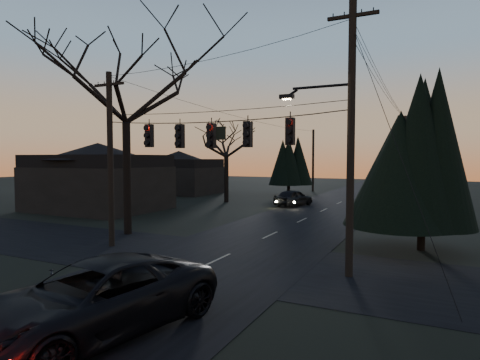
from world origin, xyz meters
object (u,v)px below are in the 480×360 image
at_px(bare_tree_left, 125,77).
at_px(utility_pole_left, 112,246).
at_px(sedan_oncoming_a, 293,198).
at_px(utility_pole_far_r, 404,202).
at_px(suv_near, 96,299).
at_px(utility_pole_far_l, 313,191).
at_px(evergreen_right, 423,158).
at_px(utility_pole_right, 349,277).

bearing_deg(bare_tree_left, utility_pole_left, -62.14).
relative_size(bare_tree_left, sedan_oncoming_a, 2.90).
xyz_separation_m(utility_pole_far_r, suv_near, (-4.70, -35.63, 0.89)).
xyz_separation_m(utility_pole_far_l, evergreen_right, (13.74, -30.24, 4.37)).
bearing_deg(utility_pole_far_l, evergreen_right, -65.56).
relative_size(utility_pole_right, bare_tree_left, 0.79).
bearing_deg(sedan_oncoming_a, suv_near, 113.44).
bearing_deg(utility_pole_far_r, bare_tree_left, -117.31).
height_order(utility_pole_far_r, suv_near, utility_pole_far_r).
relative_size(utility_pole_right, evergreen_right, 1.33).
relative_size(utility_pole_far_l, bare_tree_left, 0.63).
distance_m(utility_pole_left, bare_tree_left, 9.45).
distance_m(utility_pole_right, utility_pole_left, 11.50).
distance_m(evergreen_right, suv_near, 15.48).
bearing_deg(suv_near, utility_pole_far_r, 93.80).
bearing_deg(utility_pole_far_r, suv_near, -97.51).
height_order(utility_pole_right, evergreen_right, evergreen_right).
height_order(utility_pole_right, sedan_oncoming_a, utility_pole_right).
xyz_separation_m(utility_pole_right, suv_near, (-4.70, -7.63, 0.89)).
xyz_separation_m(utility_pole_left, evergreen_right, (13.74, 5.76, 4.37)).
bearing_deg(bare_tree_left, sedan_oncoming_a, 75.72).
height_order(bare_tree_left, suv_near, bare_tree_left).
bearing_deg(utility_pole_right, evergreen_right, 68.73).
relative_size(utility_pole_far_r, suv_near, 1.33).
height_order(utility_pole_far_r, evergreen_right, evergreen_right).
xyz_separation_m(utility_pole_right, bare_tree_left, (-13.00, 2.83, 8.89)).
bearing_deg(utility_pole_left, utility_pole_far_l, 90.00).
relative_size(utility_pole_right, sedan_oncoming_a, 2.28).
bearing_deg(sedan_oncoming_a, utility_pole_far_r, -121.27).
distance_m(utility_pole_right, utility_pole_far_l, 37.79).
bearing_deg(utility_pole_far_l, utility_pole_right, -72.28).
distance_m(utility_pole_far_r, utility_pole_far_l, 14.01).
distance_m(utility_pole_far_l, suv_near, 44.17).
bearing_deg(evergreen_right, utility_pole_far_l, 114.44).
xyz_separation_m(utility_pole_left, utility_pole_far_r, (11.50, 28.00, 0.00)).
bearing_deg(utility_pole_far_r, evergreen_right, -84.24).
bearing_deg(bare_tree_left, utility_pole_right, -12.28).
bearing_deg(suv_near, utility_pole_left, 143.02).
bearing_deg(sedan_oncoming_a, evergreen_right, 143.22).
distance_m(utility_pole_right, suv_near, 9.00).
xyz_separation_m(evergreen_right, sedan_oncoming_a, (-10.94, 13.95, -3.62)).
bearing_deg(bare_tree_left, suv_near, -51.58).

